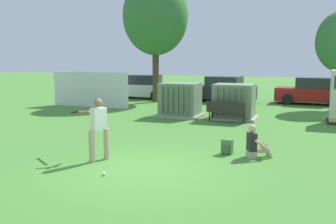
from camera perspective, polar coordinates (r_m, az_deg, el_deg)
ground_plane at (r=10.13m, az=-3.80°, el=-8.41°), size 96.00×96.00×0.00m
fence_panel at (r=22.83m, az=-11.31°, el=3.24°), size 4.80×0.12×2.00m
transformer_west at (r=18.82m, az=1.78°, el=1.73°), size 2.10×1.70×1.62m
transformer_mid_west at (r=18.28m, az=9.60°, el=1.44°), size 2.10×1.70×1.62m
park_bench at (r=17.30m, az=8.49°, el=0.24°), size 1.84×0.69×0.92m
batter at (r=10.98m, az=-10.22°, el=-2.00°), size 1.54×0.98×1.74m
sports_ball at (r=9.75m, az=-9.32°, el=-8.89°), size 0.09×0.09×0.09m
seated_spectator at (r=11.50m, az=12.58°, el=-4.65°), size 0.79×0.66×0.96m
backpack at (r=11.77m, az=8.59°, el=-5.07°), size 0.35×0.30×0.44m
tree_left at (r=24.98m, az=-1.84°, el=13.75°), size 4.07×4.07×7.78m
parked_car_leftmost at (r=27.17m, az=-3.69°, el=3.61°), size 4.23×1.98×1.62m
parked_car_left_of_center at (r=25.34m, az=7.92°, el=3.23°), size 4.37×2.29×1.62m
parked_car_right_of_center at (r=25.26m, az=20.31°, el=2.78°), size 4.29×2.10×1.62m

